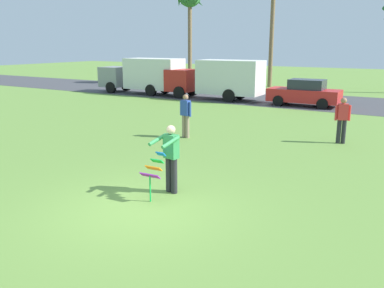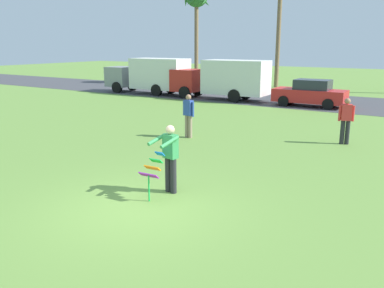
{
  "view_description": "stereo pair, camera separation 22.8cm",
  "coord_description": "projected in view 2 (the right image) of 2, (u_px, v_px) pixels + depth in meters",
  "views": [
    {
      "loc": [
        5.54,
        -6.86,
        3.67
      ],
      "look_at": [
        0.02,
        2.31,
        1.05
      ],
      "focal_mm": 38.48,
      "sensor_mm": 36.0,
      "label": 1
    },
    {
      "loc": [
        5.74,
        -6.74,
        3.67
      ],
      "look_at": [
        0.02,
        2.31,
        1.05
      ],
      "focal_mm": 38.48,
      "sensor_mm": 36.0,
      "label": 2
    }
  ],
  "objects": [
    {
      "name": "ground_plane",
      "position": [
        137.0,
        209.0,
        9.38
      ],
      "size": [
        120.0,
        120.0,
        0.0
      ],
      "primitive_type": "plane",
      "color": "olive"
    },
    {
      "name": "road_strip",
      "position": [
        342.0,
        103.0,
        25.93
      ],
      "size": [
        120.0,
        8.0,
        0.01
      ],
      "primitive_type": "cube",
      "color": "#424247",
      "rests_on": "ground"
    },
    {
      "name": "person_kite_flyer",
      "position": [
        170.0,
        156.0,
        10.2
      ],
      "size": [
        0.62,
        0.71,
        1.73
      ],
      "color": "#26262B",
      "rests_on": "ground"
    },
    {
      "name": "kite_held",
      "position": [
        153.0,
        169.0,
        9.8
      ],
      "size": [
        0.52,
        0.65,
        1.12
      ],
      "color": "blue",
      "rests_on": "ground"
    },
    {
      "name": "parked_truck_grey_van",
      "position": [
        151.0,
        75.0,
        30.55
      ],
      "size": [
        6.74,
        2.22,
        2.62
      ],
      "color": "gray",
      "rests_on": "ground"
    },
    {
      "name": "parked_truck_red_cab",
      "position": [
        224.0,
        78.0,
        27.34
      ],
      "size": [
        6.76,
        2.28,
        2.62
      ],
      "color": "#B2231E",
      "rests_on": "ground"
    },
    {
      "name": "parked_car_red",
      "position": [
        310.0,
        93.0,
        24.49
      ],
      "size": [
        4.23,
        1.9,
        1.6
      ],
      "color": "red",
      "rests_on": "ground"
    },
    {
      "name": "palm_tree_left_near",
      "position": [
        197.0,
        0.0,
        36.69
      ],
      "size": [
        2.58,
        2.71,
        8.92
      ],
      "color": "brown",
      "rests_on": "ground"
    },
    {
      "name": "person_walker_near",
      "position": [
        346.0,
        120.0,
        15.2
      ],
      "size": [
        0.53,
        0.34,
        1.73
      ],
      "color": "#26262B",
      "rests_on": "ground"
    },
    {
      "name": "person_walker_far",
      "position": [
        189.0,
        115.0,
        16.29
      ],
      "size": [
        0.56,
        0.28,
        1.73
      ],
      "color": "gray",
      "rests_on": "ground"
    }
  ]
}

